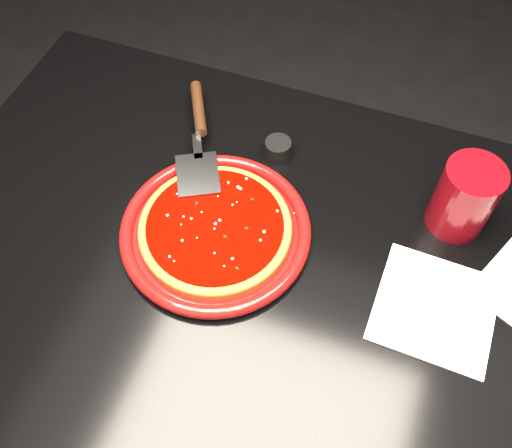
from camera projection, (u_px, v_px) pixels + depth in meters
The scene contains 12 objects.
floor at pixel (261, 401), 1.55m from camera, with size 4.00×4.00×0.01m, color black.
table at pixel (262, 350), 1.23m from camera, with size 1.20×0.80×0.75m, color black.
plate at pixel (216, 231), 0.94m from camera, with size 0.32×0.32×0.02m, color maroon.
pizza_crust at pixel (215, 229), 0.93m from camera, with size 0.25×0.25×0.01m, color brown.
pizza_crust_rim at pixel (215, 227), 0.93m from camera, with size 0.25×0.25×0.02m, color brown.
pizza_sauce at pixel (215, 226), 0.92m from camera, with size 0.22×0.22×0.01m, color #710700.
parmesan_dusting at pixel (215, 224), 0.92m from camera, with size 0.22×0.22×0.01m, color #FFF2C9, non-canonical shape.
basil_flecks at pixel (215, 224), 0.92m from camera, with size 0.20×0.20×0.00m, color black, non-canonical shape.
pizza_server at pixel (199, 138), 1.01m from camera, with size 0.09×0.30×0.02m, color silver, non-canonical shape.
cup at pixel (465, 198), 0.91m from camera, with size 0.09×0.09×0.13m, color maroon.
napkin_a at pixel (435, 308), 0.87m from camera, with size 0.18×0.18×0.00m, color white.
ramekin at pixel (278, 149), 1.02m from camera, with size 0.05×0.05×0.04m, color black.
Camera 1 is at (0.14, -0.42, 1.55)m, focal length 40.00 mm.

